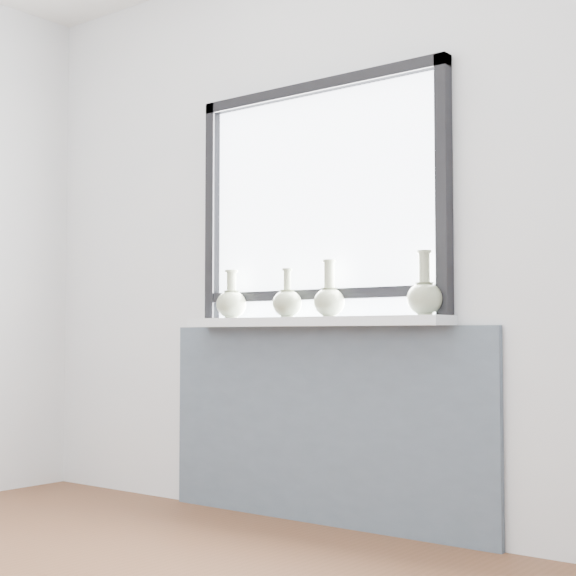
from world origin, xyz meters
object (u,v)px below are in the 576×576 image
Objects in this scene: windowsill at (311,322)px; vase_b at (287,302)px; vase_d at (425,295)px; vase_a at (231,302)px; vase_c at (329,299)px.

windowsill is 6.12× the size of vase_b.
vase_d is (0.56, 0.00, 0.10)m from windowsill.
vase_a is 0.56m from vase_c.
vase_b is at bearing -165.61° from windowsill.
vase_b reaches higher than windowsill.
vase_a is 0.92× the size of vase_c.
windowsill is at bearing 176.94° from vase_c.
vase_a is (-0.45, -0.01, 0.10)m from windowsill.
vase_c is (0.56, 0.00, 0.00)m from vase_a.
vase_a reaches higher than windowsill.
windowsill is 0.14m from vase_b.
vase_d is at bearing 0.42° from windowsill.
windowsill is 0.57m from vase_d.
vase_c reaches higher than vase_b.
windowsill is 0.14m from vase_c.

